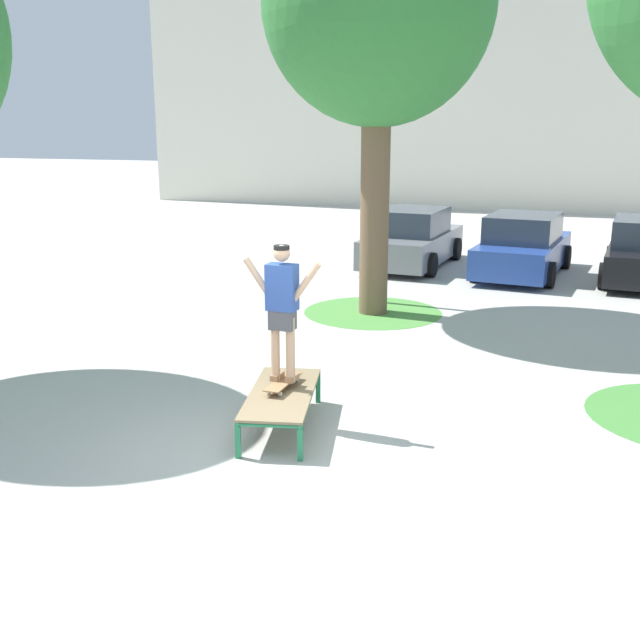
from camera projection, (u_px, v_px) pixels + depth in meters
name	position (u px, v px, depth m)	size (l,w,h in m)	color
ground_plane	(270.00, 463.00, 8.44)	(120.00, 120.00, 0.00)	#B7B5AD
building_facade	(488.00, 37.00, 32.45)	(30.13, 4.00, 14.30)	silver
skate_box	(281.00, 396.00, 9.31)	(1.15, 2.02, 0.46)	#237A4C
skateboard	(283.00, 382.00, 9.43)	(0.22, 0.80, 0.09)	#9E754C
skater	(282.00, 304.00, 9.18)	(1.00, 0.29, 1.69)	tan
tree_mid_back	(378.00, 4.00, 13.68)	(4.23, 4.23, 7.98)	brown
grass_patch_mid_back	(373.00, 312.00, 15.11)	(2.73, 2.73, 0.01)	#519342
car_grey	(412.00, 240.00, 19.84)	(2.18, 4.33, 1.50)	slate
car_blue	(523.00, 247.00, 18.63)	(2.29, 4.37, 1.50)	#28479E
light_post	(374.00, 113.00, 15.06)	(0.36, 0.36, 5.83)	#4C4C51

